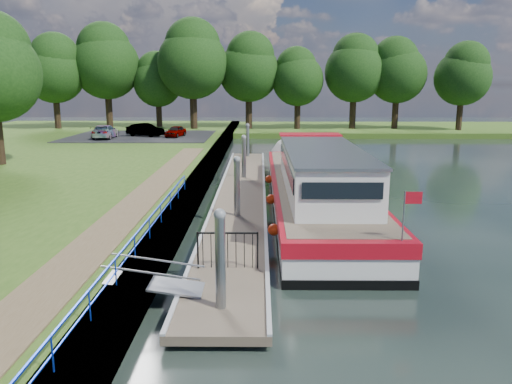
{
  "coord_description": "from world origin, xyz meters",
  "views": [
    {
      "loc": [
        0.97,
        -12.09,
        5.86
      ],
      "look_at": [
        0.8,
        8.59,
        1.4
      ],
      "focal_mm": 35.0,
      "sensor_mm": 36.0,
      "label": 1
    }
  ],
  "objects_px": {
    "pontoon": "(241,197)",
    "barge": "(313,184)",
    "car_a": "(176,131)",
    "car_c": "(105,131)",
    "car_b": "(145,130)"
  },
  "relations": [
    {
      "from": "barge",
      "to": "car_b",
      "type": "height_order",
      "value": "barge"
    },
    {
      "from": "car_a",
      "to": "barge",
      "type": "bearing_deg",
      "value": -53.81
    },
    {
      "from": "barge",
      "to": "car_a",
      "type": "relative_size",
      "value": 6.65
    },
    {
      "from": "pontoon",
      "to": "barge",
      "type": "distance_m",
      "value": 3.86
    },
    {
      "from": "pontoon",
      "to": "barge",
      "type": "relative_size",
      "value": 1.42
    },
    {
      "from": "car_b",
      "to": "car_c",
      "type": "xyz_separation_m",
      "value": [
        -3.43,
        -1.92,
        0.01
      ]
    },
    {
      "from": "pontoon",
      "to": "car_a",
      "type": "xyz_separation_m",
      "value": [
        -7.37,
        24.09,
        1.19
      ]
    },
    {
      "from": "barge",
      "to": "car_b",
      "type": "bearing_deg",
      "value": 118.71
    },
    {
      "from": "car_a",
      "to": "car_b",
      "type": "relative_size",
      "value": 0.82
    },
    {
      "from": "pontoon",
      "to": "car_c",
      "type": "distance_m",
      "value": 26.61
    },
    {
      "from": "pontoon",
      "to": "barge",
      "type": "height_order",
      "value": "barge"
    },
    {
      "from": "barge",
      "to": "car_a",
      "type": "distance_m",
      "value": 27.46
    },
    {
      "from": "car_a",
      "to": "car_c",
      "type": "bearing_deg",
      "value": -154.92
    },
    {
      "from": "pontoon",
      "to": "car_c",
      "type": "bearing_deg",
      "value": 121.51
    },
    {
      "from": "car_a",
      "to": "car_b",
      "type": "distance_m",
      "value": 3.13
    }
  ]
}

